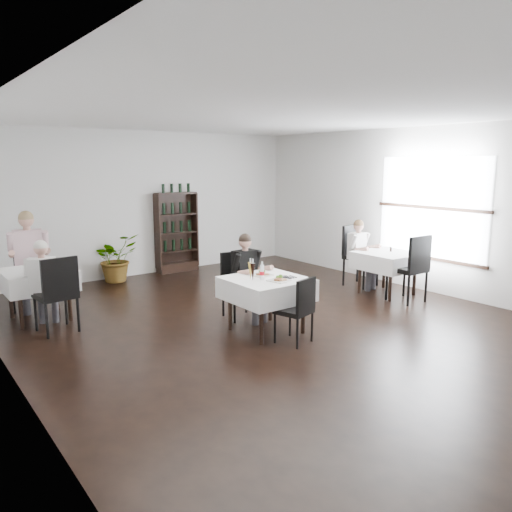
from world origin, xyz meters
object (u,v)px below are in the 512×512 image
at_px(wine_shelf, 177,233).
at_px(main_table, 266,289).
at_px(potted_tree, 116,258).
at_px(diner_main, 248,271).

relative_size(wine_shelf, main_table, 1.70).
relative_size(potted_tree, diner_main, 0.72).
height_order(wine_shelf, diner_main, wine_shelf).
height_order(main_table, diner_main, diner_main).
xyz_separation_m(main_table, diner_main, (0.11, 0.59, 0.14)).
height_order(potted_tree, diner_main, diner_main).
distance_m(wine_shelf, main_table, 4.41).
bearing_deg(wine_shelf, diner_main, -101.95).
height_order(wine_shelf, main_table, wine_shelf).
bearing_deg(wine_shelf, main_table, -101.78).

